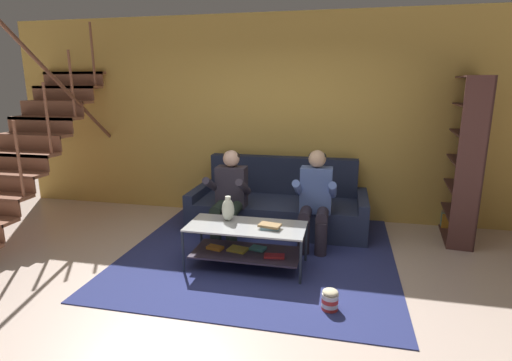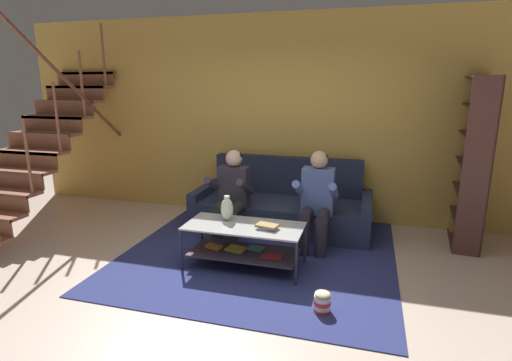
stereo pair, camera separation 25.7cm
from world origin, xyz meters
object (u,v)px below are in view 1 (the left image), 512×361
Objects in this scene: person_seated_right at (315,196)px; coffee_table at (246,240)px; couch at (279,206)px; person_seated_left at (229,193)px; popcorn_tub at (330,300)px; vase at (228,209)px; book_stack at (270,226)px; bookshelf at (466,166)px.

person_seated_right is 0.93× the size of coffee_table.
couch is 1.34m from coffee_table.
person_seated_right is at bearing -47.35° from couch.
person_seated_left is 0.97× the size of person_seated_right.
popcorn_tub is (0.25, -1.43, -0.53)m from person_seated_right.
vase is at bearing -144.49° from person_seated_right.
person_seated_right is 0.89m from book_stack.
couch is at bearing 84.25° from coffee_table.
couch is at bearing 47.52° from person_seated_left.
popcorn_tub is (-1.57, -2.19, -0.83)m from bookshelf.
book_stack is 0.12× the size of bookshelf.
person_seated_right is 4.23× the size of vase.
book_stack is (0.67, -0.78, -0.11)m from person_seated_left.
couch is 1.32m from vase.
book_stack is 1.00m from popcorn_tub.
coffee_table is 4.54× the size of vase.
person_seated_right is at bearing -157.33° from bookshelf.
bookshelf is at bearing 34.75° from book_stack.
book_stack is (-0.41, -0.79, -0.13)m from person_seated_right.
person_seated_left is 1.03m from book_stack.
bookshelf reaches higher than vase.
coffee_table is at bearing -61.82° from person_seated_left.
couch is 1.88× the size of coffee_table.
person_seated_left is at bearing -132.48° from couch.
person_seated_right reaches higher than coffee_table.
vase is at bearing 145.73° from popcorn_tub.
couch is 2.02× the size of person_seated_right.
popcorn_tub is (1.32, -1.42, -0.51)m from person_seated_left.
coffee_table is (0.40, -0.75, -0.30)m from person_seated_left.
person_seated_left is 0.90m from coffee_table.
popcorn_tub is (0.66, -0.64, -0.40)m from book_stack.
book_stack is at bearing -49.60° from person_seated_left.
couch is at bearing 132.65° from person_seated_right.
vase is 0.14× the size of bookshelf.
vase is 1.48m from popcorn_tub.
book_stack is at bearing -7.15° from coffee_table.
person_seated_left is 5.66× the size of popcorn_tub.
vase is at bearing 163.84° from book_stack.
book_stack reaches higher than popcorn_tub.
person_seated_right is (0.54, -0.58, 0.34)m from couch.
person_seated_left is 1.07m from person_seated_right.
coffee_table is 5.13× the size of book_stack.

